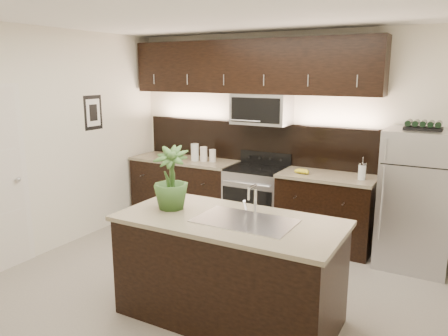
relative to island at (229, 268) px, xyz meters
The scene contains 12 objects.
ground 0.73m from the island, 140.08° to the left, with size 4.50×4.50×0.00m, color gray.
room_walls 1.37m from the island, 149.29° to the left, with size 4.52×4.02×2.71m.
counter_run 2.23m from the island, 113.29° to the left, with size 3.51×0.65×0.94m.
upper_fixtures 2.88m from the island, 111.29° to the left, with size 3.49×0.40×1.66m.
island is the anchor object (origin of this frame).
sink_faucet 0.51m from the island, ahead, with size 0.84×0.50×0.28m.
refrigerator 2.40m from the island, 56.53° to the left, with size 0.76×0.68×1.57m, color #B2B2B7.
wine_rack 2.64m from the island, 56.53° to the left, with size 0.39×0.24×0.09m.
plant 0.97m from the island, behind, with size 0.33×0.33×0.58m, color #315622.
canisters 2.60m from the island, 127.23° to the left, with size 0.36×0.16×0.24m.
french_press 2.19m from the island, 70.63° to the left, with size 0.09×0.09×0.26m.
bananas 2.03m from the island, 91.86° to the left, with size 0.19×0.15×0.06m, color gold.
Camera 1 is at (2.12, -3.52, 2.18)m, focal length 35.00 mm.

